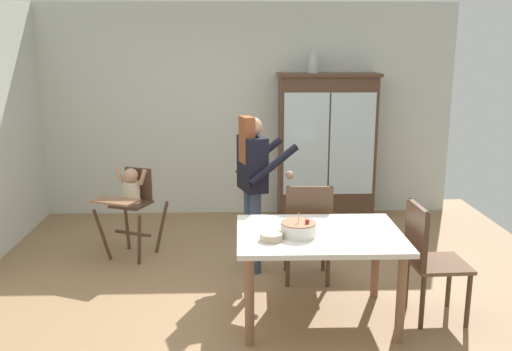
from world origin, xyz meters
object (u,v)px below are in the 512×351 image
at_px(china_cabinet, 326,146).
at_px(birthday_cake, 298,229).
at_px(adult_person, 253,175).
at_px(serving_bowl, 271,236).
at_px(dining_chair_far_side, 308,226).
at_px(ceramic_vase, 313,63).
at_px(high_chair_with_toddler, 131,196).
at_px(dining_chair_right_end, 427,253).
at_px(dining_table, 319,244).

xyz_separation_m(china_cabinet, birthday_cake, (-0.66, -2.81, -0.13)).
height_order(adult_person, serving_bowl, adult_person).
relative_size(serving_bowl, dining_chair_far_side, 0.19).
bearing_deg(ceramic_vase, high_chair_with_toddler, -147.24).
distance_m(high_chair_with_toddler, dining_chair_right_end, 2.99).
bearing_deg(ceramic_vase, serving_bowl, -103.22).
relative_size(adult_person, serving_bowl, 8.50).
relative_size(ceramic_vase, serving_bowl, 1.50).
distance_m(ceramic_vase, dining_table, 3.07).
bearing_deg(ceramic_vase, birthday_cake, -99.41).
relative_size(birthday_cake, dining_chair_far_side, 0.29).
distance_m(high_chair_with_toddler, adult_person, 1.35).
distance_m(ceramic_vase, high_chair_with_toddler, 2.75).
bearing_deg(adult_person, dining_chair_far_side, -142.12).
bearing_deg(serving_bowl, china_cabinet, 73.26).
relative_size(ceramic_vase, dining_chair_right_end, 0.28).
height_order(high_chair_with_toddler, dining_chair_right_end, dining_chair_right_end).
xyz_separation_m(ceramic_vase, adult_person, (-0.79, -1.71, -0.99)).
relative_size(china_cabinet, birthday_cake, 6.58).
bearing_deg(china_cabinet, adult_person, -119.71).
bearing_deg(high_chair_with_toddler, dining_table, -16.71).
bearing_deg(high_chair_with_toddler, serving_bowl, -26.91).
bearing_deg(dining_chair_far_side, birthday_cake, 79.52).
xyz_separation_m(china_cabinet, ceramic_vase, (-0.19, 0.00, 1.03)).
xyz_separation_m(ceramic_vase, high_chair_with_toddler, (-2.04, -1.31, -1.31)).
distance_m(ceramic_vase, dining_chair_far_side, 2.50).
xyz_separation_m(china_cabinet, dining_chair_far_side, (-0.48, -2.05, -0.37)).
xyz_separation_m(ceramic_vase, birthday_cake, (-0.47, -2.82, -1.17)).
height_order(ceramic_vase, dining_chair_right_end, ceramic_vase).
xyz_separation_m(adult_person, dining_chair_far_side, (0.49, -0.34, -0.41)).
distance_m(ceramic_vase, dining_chair_right_end, 3.15).
relative_size(china_cabinet, high_chair_with_toddler, 1.94).
xyz_separation_m(dining_table, dining_chair_right_end, (0.87, -0.01, -0.08)).
bearing_deg(serving_bowl, dining_chair_right_end, 6.73).
relative_size(high_chair_with_toddler, serving_bowl, 5.28).
bearing_deg(birthday_cake, dining_chair_far_side, 77.11).
height_order(ceramic_vase, high_chair_with_toddler, ceramic_vase).
bearing_deg(high_chair_with_toddler, dining_chair_far_side, -0.14).
xyz_separation_m(ceramic_vase, dining_chair_far_side, (-0.29, -2.05, -1.40)).
distance_m(dining_table, serving_bowl, 0.44).
xyz_separation_m(ceramic_vase, dining_table, (-0.29, -2.75, -1.32)).
distance_m(china_cabinet, dining_chair_right_end, 2.81).
bearing_deg(dining_chair_far_side, dining_chair_right_end, 143.11).
xyz_separation_m(china_cabinet, dining_table, (-0.48, -2.75, -0.29)).
xyz_separation_m(serving_bowl, dining_chair_right_end, (1.26, 0.15, -0.21)).
relative_size(serving_bowl, dining_chair_right_end, 0.19).
relative_size(dining_table, dining_chair_right_end, 1.36).
distance_m(ceramic_vase, birthday_cake, 3.09).
height_order(dining_table, dining_chair_right_end, dining_chair_right_end).
bearing_deg(ceramic_vase, dining_table, -96.06).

